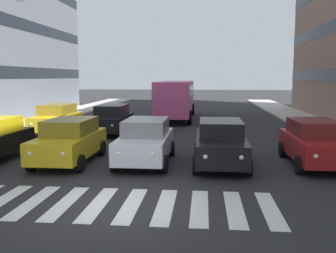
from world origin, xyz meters
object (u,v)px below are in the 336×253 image
(car_0, at_px, (314,142))
(car_1, at_px, (220,143))
(car_row2_0, at_px, (57,118))
(car_row2_1, at_px, (112,119))
(car_2, at_px, (146,141))
(car_3, at_px, (70,140))
(bus_behind_traffic, at_px, (176,96))

(car_0, xyz_separation_m, car_1, (3.58, 0.42, 0.00))
(car_0, height_order, car_row2_0, same)
(car_row2_0, xyz_separation_m, car_row2_1, (-3.40, 0.07, 0.00))
(car_row2_0, distance_m, car_row2_1, 3.40)
(car_2, xyz_separation_m, car_3, (3.00, 0.22, 0.00))
(car_1, xyz_separation_m, bus_behind_traffic, (2.90, -16.05, 0.97))
(car_1, distance_m, bus_behind_traffic, 16.34)
(car_row2_1, bearing_deg, car_row2_0, -1.17)
(car_row2_1, bearing_deg, bus_behind_traffic, -110.29)
(car_row2_1, xyz_separation_m, bus_behind_traffic, (-3.18, -8.60, 0.97))
(car_row2_0, xyz_separation_m, bus_behind_traffic, (-6.58, -8.53, 0.97))
(car_row2_1, bearing_deg, car_2, 113.52)
(car_0, relative_size, car_3, 1.00)
(car_2, distance_m, car_3, 3.00)
(car_0, height_order, car_3, same)
(car_2, bearing_deg, car_3, 4.16)
(car_2, xyz_separation_m, bus_behind_traffic, (0.00, -15.90, 0.97))
(car_3, bearing_deg, car_2, -175.84)
(bus_behind_traffic, bearing_deg, car_0, 112.51)
(car_0, xyz_separation_m, car_3, (9.48, 0.48, 0.00))
(car_2, height_order, car_row2_0, same)
(car_1, distance_m, car_row2_0, 12.10)
(car_2, bearing_deg, car_0, -177.70)
(car_1, height_order, car_row2_0, same)
(car_0, relative_size, car_1, 1.00)
(car_3, bearing_deg, car_1, -179.41)
(car_1, height_order, car_2, same)
(car_row2_1, height_order, bus_behind_traffic, bus_behind_traffic)
(car_1, relative_size, car_row2_0, 1.00)
(car_1, relative_size, car_3, 1.00)
(car_3, bearing_deg, bus_behind_traffic, -100.53)
(car_row2_0, distance_m, bus_behind_traffic, 10.81)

